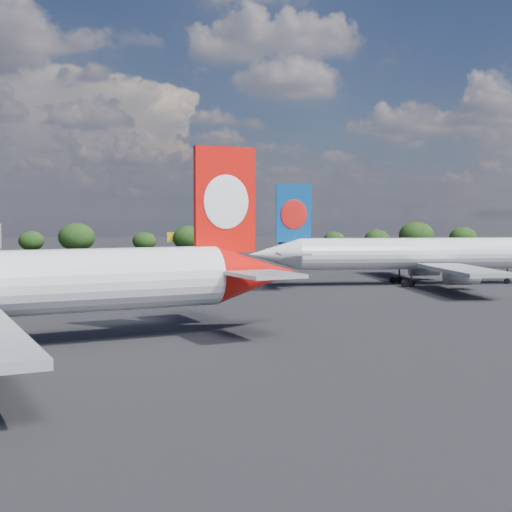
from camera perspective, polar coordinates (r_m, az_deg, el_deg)
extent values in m
plane|color=black|center=(100.52, -12.54, -3.03)|extent=(500.00, 500.00, 0.00)
cone|color=red|center=(67.56, 0.03, -1.41)|extent=(10.00, 8.02, 5.43)
cube|color=red|center=(65.95, -2.51, 4.51)|extent=(5.81, 2.50, 9.77)
ellipsoid|color=white|center=(65.65, -2.39, 4.35)|extent=(4.37, 1.73, 4.99)
ellipsoid|color=white|center=(66.24, -2.63, 4.34)|extent=(4.37, 1.73, 4.99)
cube|color=#96989D|center=(61.24, 0.71, -1.49)|extent=(6.78, 7.77, 0.33)
cube|color=#96989D|center=(72.03, -3.65, -0.77)|extent=(6.78, 7.77, 0.33)
cylinder|color=black|center=(58.18, -19.07, -6.14)|extent=(0.39, 0.39, 2.71)
cylinder|color=black|center=(58.36, -19.05, -7.14)|extent=(1.29, 0.86, 1.19)
cylinder|color=black|center=(58.52, -17.88, -7.09)|extent=(1.29, 0.86, 1.19)
cylinder|color=black|center=(64.57, -19.83, -5.23)|extent=(0.39, 0.39, 2.71)
cylinder|color=black|center=(64.73, -19.82, -6.13)|extent=(1.29, 0.86, 1.19)
cylinder|color=black|center=(64.88, -18.76, -6.09)|extent=(1.29, 0.86, 1.19)
cylinder|color=silver|center=(113.98, 12.81, 0.19)|extent=(37.42, 5.23, 4.92)
cone|color=silver|center=(108.57, 1.48, 0.12)|extent=(7.91, 4.98, 4.92)
cube|color=navy|center=(108.85, 3.02, 3.44)|extent=(5.41, 0.54, 8.85)
ellipsoid|color=red|center=(108.56, 3.05, 3.35)|extent=(4.13, 0.23, 4.53)
ellipsoid|color=red|center=(109.14, 3.00, 3.35)|extent=(4.13, 0.23, 4.53)
cube|color=#96989D|center=(103.51, 2.98, 0.18)|extent=(4.48, 5.94, 0.30)
cube|color=#96989D|center=(114.18, 2.07, 0.48)|extent=(4.48, 5.94, 0.30)
cube|color=#96989D|center=(102.88, 16.21, -1.07)|extent=(6.56, 19.73, 0.54)
cube|color=#96989D|center=(126.78, 11.72, -0.20)|extent=(6.56, 19.73, 0.54)
cylinder|color=#96989D|center=(108.26, 16.15, -1.53)|extent=(4.94, 2.70, 2.66)
cube|color=#96989D|center=(108.21, 16.15, -1.17)|extent=(2.17, 0.31, 1.18)
cylinder|color=#96989D|center=(122.88, 13.31, -0.92)|extent=(4.94, 2.70, 2.66)
cube|color=#96989D|center=(122.83, 13.31, -0.60)|extent=(2.17, 0.31, 1.18)
cylinder|color=black|center=(110.79, 12.34, -1.68)|extent=(0.28, 0.28, 2.46)
cylinder|color=black|center=(110.88, 12.33, -2.16)|extent=(1.09, 0.45, 1.08)
cylinder|color=black|center=(110.53, 11.80, -2.17)|extent=(1.09, 0.45, 1.08)
cylinder|color=black|center=(116.37, 11.39, -1.43)|extent=(0.28, 0.28, 2.46)
cylinder|color=black|center=(116.45, 11.39, -1.88)|extent=(1.09, 0.45, 1.08)
cylinder|color=black|center=(116.12, 10.88, -1.89)|extent=(1.09, 0.45, 1.08)
cylinder|color=black|center=(119.93, 19.46, -1.44)|extent=(0.24, 0.24, 2.46)
cylinder|color=black|center=(120.01, 19.45, -1.90)|extent=(0.89, 0.35, 0.89)
cube|color=#135F1C|center=(217.36, -14.38, 1.18)|extent=(6.00, 0.30, 2.60)
cylinder|color=gray|center=(217.78, -15.03, 0.60)|extent=(0.20, 0.20, 2.00)
cylinder|color=gray|center=(217.14, -13.72, 0.61)|extent=(0.20, 0.20, 2.00)
cube|color=gold|center=(221.58, -6.47, 1.51)|extent=(5.00, 0.30, 3.00)
cylinder|color=gray|center=(221.68, -6.46, 0.80)|extent=(0.30, 0.30, 2.50)
ellipsoid|color=black|center=(226.83, -17.53, 1.17)|extent=(7.79, 6.59, 5.99)
ellipsoid|color=black|center=(219.22, -14.15, 1.48)|extent=(11.04, 9.34, 8.49)
ellipsoid|color=black|center=(221.03, -8.91, 1.18)|extent=(7.36, 6.22, 5.66)
ellipsoid|color=black|center=(221.58, -5.43, 1.46)|extent=(9.77, 8.27, 7.52)
ellipsoid|color=black|center=(222.88, -1.41, 1.41)|extent=(9.10, 7.70, 7.00)
ellipsoid|color=black|center=(226.27, 2.68, 1.28)|extent=(7.44, 6.30, 5.73)
ellipsoid|color=black|center=(226.62, 6.28, 1.25)|extent=(7.27, 6.15, 5.59)
ellipsoid|color=black|center=(229.04, 9.65, 1.33)|extent=(8.13, 6.88, 6.25)
ellipsoid|color=black|center=(234.39, 12.71, 1.64)|extent=(11.30, 9.56, 8.69)
ellipsoid|color=black|center=(239.72, 16.24, 1.42)|extent=(9.07, 7.68, 6.98)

